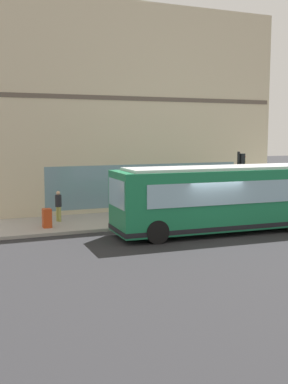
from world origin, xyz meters
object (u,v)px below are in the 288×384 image
at_px(pedestrian_near_hydrant, 58,204).
at_px(pedestrian_walking_along_curb, 206,198).
at_px(traffic_light_near_corner, 240,171).
at_px(newspaper_vending_box, 47,218).
at_px(city_bus_nearside, 220,199).
at_px(fire_hydrant, 219,210).

bearing_deg(pedestrian_near_hydrant, pedestrian_walking_along_curb, -96.63).
xyz_separation_m(traffic_light_near_corner, newspaper_vending_box, (0.89, 10.14, -1.96)).
xyz_separation_m(city_bus_nearside, fire_hydrant, (2.84, -1.71, -1.04)).
height_order(city_bus_nearside, traffic_light_near_corner, traffic_light_near_corner).
distance_m(fire_hydrant, newspaper_vending_box, 9.07).
xyz_separation_m(city_bus_nearside, pedestrian_near_hydrant, (4.76, 6.50, -0.52)).
bearing_deg(pedestrian_near_hydrant, city_bus_nearside, -126.24).
distance_m(pedestrian_near_hydrant, newspaper_vending_box, 1.62).
relative_size(traffic_light_near_corner, fire_hydrant, 4.68).
bearing_deg(newspaper_vending_box, fire_hydrant, -93.83).
bearing_deg(fire_hydrant, pedestrian_walking_along_curb, 14.15).
bearing_deg(fire_hydrant, pedestrian_near_hydrant, 76.80).
distance_m(pedestrian_walking_along_curb, pedestrian_near_hydrant, 8.00).
distance_m(traffic_light_near_corner, newspaper_vending_box, 10.37).
xyz_separation_m(pedestrian_walking_along_curb, pedestrian_near_hydrant, (0.92, 7.95, -0.03)).
distance_m(city_bus_nearside, pedestrian_walking_along_curb, 4.13).
xyz_separation_m(city_bus_nearside, traffic_light_near_corner, (2.55, -2.80, 1.01)).
bearing_deg(newspaper_vending_box, pedestrian_walking_along_curb, -87.43).
relative_size(fire_hydrant, pedestrian_near_hydrant, 0.48).
xyz_separation_m(pedestrian_walking_along_curb, newspaper_vending_box, (-0.39, 8.79, -0.46)).
bearing_deg(city_bus_nearside, traffic_light_near_corner, -47.68).
relative_size(traffic_light_near_corner, pedestrian_near_hydrant, 2.23).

